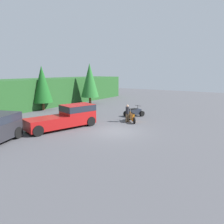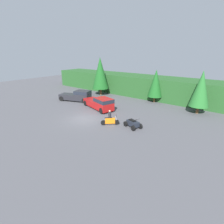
{
  "view_description": "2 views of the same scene",
  "coord_description": "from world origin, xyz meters",
  "px_view_note": "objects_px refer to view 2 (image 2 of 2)",
  "views": [
    {
      "loc": [
        -14.38,
        -9.03,
        4.76
      ],
      "look_at": [
        2.73,
        2.04,
        0.95
      ],
      "focal_mm": 35.0,
      "sensor_mm": 36.0,
      "label": 1
    },
    {
      "loc": [
        15.52,
        -14.3,
        8.13
      ],
      "look_at": [
        2.73,
        2.04,
        0.95
      ],
      "focal_mm": 28.0,
      "sensor_mm": 36.0,
      "label": 2
    }
  ],
  "objects_px": {
    "pickup_truck_red": "(100,103)",
    "pickup_truck_second": "(78,95)",
    "quad_atv": "(133,124)",
    "dirt_bike": "(110,121)",
    "rider_person": "(110,116)"
  },
  "relations": [
    {
      "from": "pickup_truck_red",
      "to": "pickup_truck_second",
      "type": "xyz_separation_m",
      "value": [
        -6.08,
        1.11,
        -0.0
      ]
    },
    {
      "from": "pickup_truck_red",
      "to": "quad_atv",
      "type": "relative_size",
      "value": 2.7
    },
    {
      "from": "quad_atv",
      "to": "rider_person",
      "type": "xyz_separation_m",
      "value": [
        -2.76,
        -0.72,
        0.47
      ]
    },
    {
      "from": "pickup_truck_second",
      "to": "rider_person",
      "type": "height_order",
      "value": "pickup_truck_second"
    },
    {
      "from": "pickup_truck_second",
      "to": "pickup_truck_red",
      "type": "bearing_deg",
      "value": -29.8
    },
    {
      "from": "pickup_truck_second",
      "to": "dirt_bike",
      "type": "relative_size",
      "value": 3.5
    },
    {
      "from": "rider_person",
      "to": "dirt_bike",
      "type": "bearing_deg",
      "value": -94.56
    },
    {
      "from": "dirt_bike",
      "to": "rider_person",
      "type": "distance_m",
      "value": 0.63
    },
    {
      "from": "pickup_truck_red",
      "to": "quad_atv",
      "type": "bearing_deg",
      "value": -3.23
    },
    {
      "from": "pickup_truck_second",
      "to": "quad_atv",
      "type": "xyz_separation_m",
      "value": [
        13.35,
        -3.71,
        -0.55
      ]
    },
    {
      "from": "dirt_bike",
      "to": "quad_atv",
      "type": "height_order",
      "value": "dirt_bike"
    },
    {
      "from": "pickup_truck_red",
      "to": "quad_atv",
      "type": "distance_m",
      "value": 7.74
    },
    {
      "from": "pickup_truck_second",
      "to": "rider_person",
      "type": "distance_m",
      "value": 11.48
    },
    {
      "from": "pickup_truck_second",
      "to": "rider_person",
      "type": "bearing_deg",
      "value": -42.23
    },
    {
      "from": "quad_atv",
      "to": "pickup_truck_red",
      "type": "bearing_deg",
      "value": -179.2
    }
  ]
}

